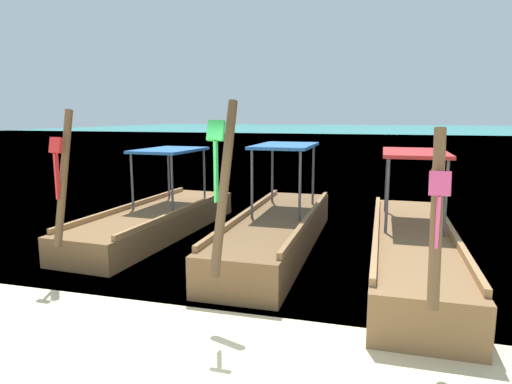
% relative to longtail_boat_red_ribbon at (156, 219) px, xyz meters
% --- Properties ---
extents(ground, '(120.00, 120.00, 0.00)m').
position_rel_longtail_boat_red_ribbon_xyz_m(ground, '(2.61, -5.01, -0.34)').
color(ground, beige).
extents(sea_water, '(120.00, 120.00, 0.00)m').
position_rel_longtail_boat_red_ribbon_xyz_m(sea_water, '(2.61, 56.70, -0.33)').
color(sea_water, teal).
rests_on(sea_water, ground).
extents(longtail_boat_red_ribbon, '(1.68, 5.58, 2.66)m').
position_rel_longtail_boat_red_ribbon_xyz_m(longtail_boat_red_ribbon, '(0.00, 0.00, 0.00)').
color(longtail_boat_red_ribbon, brown).
rests_on(longtail_boat_red_ribbon, ground).
extents(longtail_boat_green_ribbon, '(1.32, 6.18, 2.76)m').
position_rel_longtail_boat_red_ribbon_xyz_m(longtail_boat_green_ribbon, '(2.77, -0.38, 0.04)').
color(longtail_boat_green_ribbon, brown).
rests_on(longtail_boat_green_ribbon, ground).
extents(longtail_boat_pink_ribbon, '(1.28, 6.09, 2.45)m').
position_rel_longtail_boat_red_ribbon_xyz_m(longtail_boat_pink_ribbon, '(5.21, -0.90, 0.04)').
color(longtail_boat_pink_ribbon, brown).
rests_on(longtail_boat_pink_ribbon, ground).
extents(mooring_buoy_near, '(0.38, 0.38, 0.38)m').
position_rel_longtail_boat_red_ribbon_xyz_m(mooring_buoy_near, '(6.87, 11.84, -0.14)').
color(mooring_buoy_near, red).
rests_on(mooring_buoy_near, sea_water).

